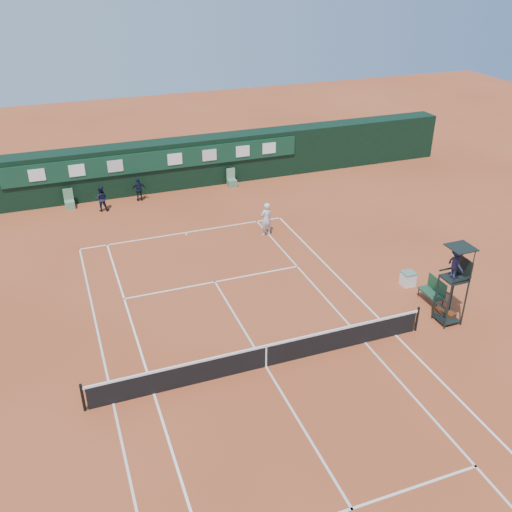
{
  "coord_description": "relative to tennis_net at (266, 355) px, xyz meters",
  "views": [
    {
      "loc": [
        -6.06,
        -15.19,
        13.38
      ],
      "look_at": [
        1.86,
        6.0,
        1.2
      ],
      "focal_mm": 40.0,
      "sensor_mm": 36.0,
      "label": 1
    }
  ],
  "objects": [
    {
      "name": "linesman_chair_right",
      "position": [
        4.5,
        17.48,
        -0.19
      ],
      "size": [
        0.55,
        0.5,
        1.15
      ],
      "color": "#55835E",
      "rests_on": "ground"
    },
    {
      "name": "court_lines",
      "position": [
        0.0,
        0.0,
        -0.5
      ],
      "size": [
        11.05,
        23.85,
        0.01
      ],
      "color": "white",
      "rests_on": "ground"
    },
    {
      "name": "ball_kid_right",
      "position": [
        -1.45,
        17.17,
        0.21
      ],
      "size": [
        0.86,
        0.39,
        1.45
      ],
      "primitive_type": "imported",
      "rotation": [
        0.0,
        0.0,
        3.09
      ],
      "color": "black",
      "rests_on": "ground"
    },
    {
      "name": "tennis_ball",
      "position": [
        2.73,
        6.96,
        -0.47
      ],
      "size": [
        0.07,
        0.07,
        0.07
      ],
      "primitive_type": "sphere",
      "color": "#B2C62E",
      "rests_on": "ground"
    },
    {
      "name": "player",
      "position": [
        3.98,
        10.15,
        0.4
      ],
      "size": [
        0.74,
        0.57,
        1.82
      ],
      "primitive_type": "imported",
      "rotation": [
        0.0,
        0.0,
        3.37
      ],
      "color": "silver",
      "rests_on": "ground"
    },
    {
      "name": "back_wall",
      "position": [
        0.0,
        18.74,
        1.0
      ],
      "size": [
        40.0,
        1.65,
        3.0
      ],
      "color": "black",
      "rests_on": "ground"
    },
    {
      "name": "player_bench",
      "position": [
        8.3,
        1.54,
        0.09
      ],
      "size": [
        0.55,
        1.2,
        1.1
      ],
      "color": "#1A432D",
      "rests_on": "ground"
    },
    {
      "name": "cooler",
      "position": [
        8.1,
        3.12,
        -0.18
      ],
      "size": [
        0.57,
        0.57,
        0.65
      ],
      "color": "white",
      "rests_on": "ground"
    },
    {
      "name": "tennis_bag",
      "position": [
        8.1,
        0.39,
        -0.35
      ],
      "size": [
        0.6,
        0.9,
        0.31
      ],
      "primitive_type": "cube",
      "rotation": [
        0.0,
        0.0,
        0.32
      ],
      "color": "black",
      "rests_on": "ground"
    },
    {
      "name": "ground",
      "position": [
        0.0,
        0.0,
        -0.51
      ],
      "size": [
        90.0,
        90.0,
        0.0
      ],
      "primitive_type": "plane",
      "color": "#B04D29",
      "rests_on": "ground"
    },
    {
      "name": "umpire_chair",
      "position": [
        7.93,
        0.09,
        1.95
      ],
      "size": [
        0.96,
        0.95,
        3.42
      ],
      "color": "black",
      "rests_on": "ground"
    },
    {
      "name": "linesman_chair_left",
      "position": [
        -5.5,
        17.48,
        -0.19
      ],
      "size": [
        0.55,
        0.5,
        1.15
      ],
      "color": "#5B8B68",
      "rests_on": "ground"
    },
    {
      "name": "ball_kid_left",
      "position": [
        -3.76,
        16.43,
        0.25
      ],
      "size": [
        0.83,
        0.71,
        1.51
      ],
      "primitive_type": "imported",
      "rotation": [
        0.0,
        0.0,
        2.94
      ],
      "color": "black",
      "rests_on": "ground"
    },
    {
      "name": "tennis_net",
      "position": [
        0.0,
        0.0,
        0.0
      ],
      "size": [
        12.9,
        0.1,
        1.1
      ],
      "color": "black",
      "rests_on": "ground"
    }
  ]
}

